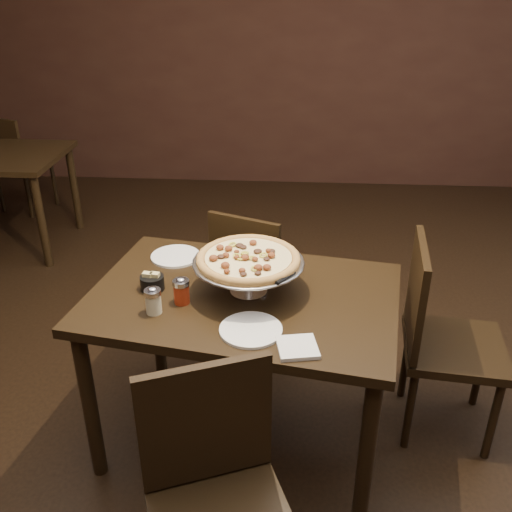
{
  "coord_description": "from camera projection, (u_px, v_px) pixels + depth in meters",
  "views": [
    {
      "loc": [
        0.1,
        -2.02,
        1.99
      ],
      "look_at": [
        -0.04,
        0.03,
        0.93
      ],
      "focal_mm": 40.0,
      "sensor_mm": 36.0,
      "label": 1
    }
  ],
  "objects": [
    {
      "name": "pepper_flake_shaker",
      "position": [
        181.0,
        291.0,
        2.25
      ],
      "size": [
        0.07,
        0.07,
        0.12
      ],
      "color": "maroon",
      "rests_on": "dining_table"
    },
    {
      "name": "chair_near",
      "position": [
        217.0,
        496.0,
        1.78
      ],
      "size": [
        0.56,
        0.56,
        0.92
      ],
      "rotation": [
        0.0,
        0.0,
        0.38
      ],
      "color": "black",
      "rests_on": "ground"
    },
    {
      "name": "room",
      "position": [
        283.0,
        143.0,
        2.08
      ],
      "size": [
        6.04,
        7.04,
        2.84
      ],
      "color": "black",
      "rests_on": "ground"
    },
    {
      "name": "packet_caddy",
      "position": [
        152.0,
        282.0,
        2.36
      ],
      "size": [
        0.1,
        0.1,
        0.08
      ],
      "rotation": [
        0.0,
        0.0,
        -0.16
      ],
      "color": "black",
      "rests_on": "dining_table"
    },
    {
      "name": "bg_chair_far",
      "position": [
        16.0,
        160.0,
        4.92
      ],
      "size": [
        0.51,
        0.51,
        0.86
      ],
      "rotation": [
        0.0,
        0.0,
        2.8
      ],
      "color": "black",
      "rests_on": "ground"
    },
    {
      "name": "pizza_stand",
      "position": [
        248.0,
        259.0,
        2.28
      ],
      "size": [
        0.45,
        0.45,
        0.19
      ],
      "color": "silver",
      "rests_on": "dining_table"
    },
    {
      "name": "plate_left",
      "position": [
        176.0,
        256.0,
        2.62
      ],
      "size": [
        0.23,
        0.23,
        0.01
      ],
      "primitive_type": "cylinder",
      "color": "white",
      "rests_on": "dining_table"
    },
    {
      "name": "parmesan_shaker",
      "position": [
        153.0,
        301.0,
        2.19
      ],
      "size": [
        0.07,
        0.07,
        0.11
      ],
      "color": "beige",
      "rests_on": "dining_table"
    },
    {
      "name": "plate_near",
      "position": [
        251.0,
        330.0,
        2.1
      ],
      "size": [
        0.23,
        0.23,
        0.01
      ],
      "primitive_type": "cylinder",
      "color": "white",
      "rests_on": "dining_table"
    },
    {
      "name": "napkin_stack",
      "position": [
        297.0,
        347.0,
        2.0
      ],
      "size": [
        0.16,
        0.16,
        0.01
      ],
      "primitive_type": "cube",
      "rotation": [
        0.0,
        0.0,
        0.18
      ],
      "color": "white",
      "rests_on": "dining_table"
    },
    {
      "name": "chair_side",
      "position": [
        439.0,
        334.0,
        2.54
      ],
      "size": [
        0.49,
        0.49,
        0.94
      ],
      "rotation": [
        0.0,
        0.0,
        1.46
      ],
      "color": "black",
      "rests_on": "ground"
    },
    {
      "name": "chair_far",
      "position": [
        254.0,
        276.0,
        3.11
      ],
      "size": [
        0.52,
        0.52,
        0.85
      ],
      "rotation": [
        0.0,
        0.0,
        2.76
      ],
      "color": "black",
      "rests_on": "ground"
    },
    {
      "name": "dining_table",
      "position": [
        243.0,
        315.0,
        2.38
      ],
      "size": [
        1.37,
        1.04,
        0.78
      ],
      "rotation": [
        0.0,
        0.0,
        -0.17
      ],
      "color": "black",
      "rests_on": "ground"
    },
    {
      "name": "serving_spatula",
      "position": [
        286.0,
        278.0,
        2.15
      ],
      "size": [
        0.15,
        0.15,
        0.02
      ],
      "rotation": [
        0.0,
        0.0,
        -0.58
      ],
      "color": "silver",
      "rests_on": "pizza_stand"
    }
  ]
}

